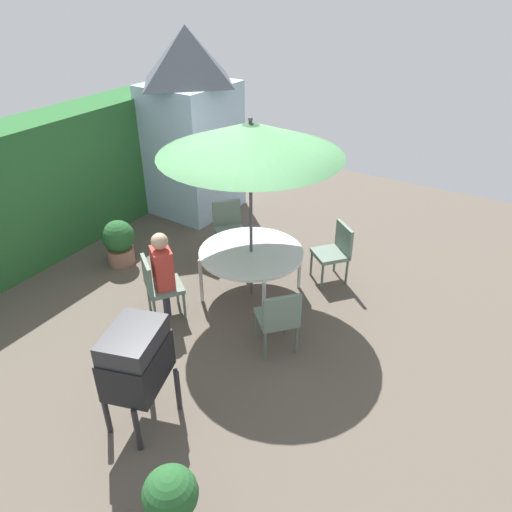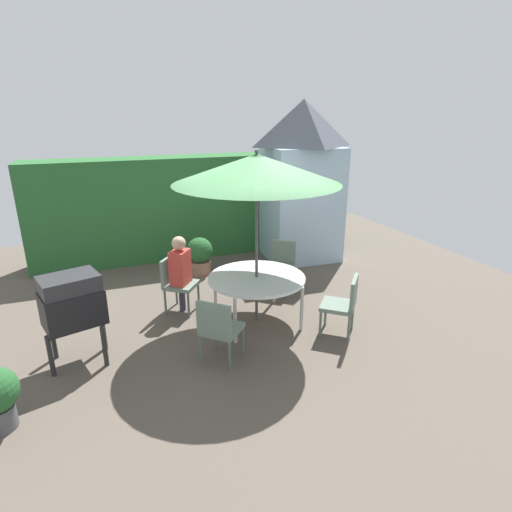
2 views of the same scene
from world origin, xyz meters
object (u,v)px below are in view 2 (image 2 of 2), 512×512
at_px(garden_shed, 301,180).
at_px(potted_plant_by_grill, 200,255).
at_px(bbq_grill, 72,302).
at_px(person_in_red, 180,265).
at_px(patio_table, 257,280).
at_px(chair_toward_hedge, 344,302).
at_px(patio_umbrella, 257,169).
at_px(chair_near_shed, 176,280).
at_px(chair_toward_house, 281,263).
at_px(chair_far_side, 219,327).

bearing_deg(garden_shed, potted_plant_by_grill, -173.85).
xyz_separation_m(bbq_grill, person_in_red, (1.53, 1.00, -0.06)).
distance_m(garden_shed, patio_table, 3.36).
distance_m(bbq_grill, chair_toward_hedge, 3.61).
xyz_separation_m(patio_umbrella, person_in_red, (-1.01, 0.74, -1.55)).
height_order(chair_near_shed, chair_toward_house, same).
bearing_deg(chair_toward_house, bbq_grill, -160.46).
bearing_deg(patio_table, chair_toward_house, 48.77).
distance_m(patio_umbrella, chair_toward_hedge, 2.24).
relative_size(chair_far_side, person_in_red, 0.71).
relative_size(bbq_grill, potted_plant_by_grill, 1.62).
bearing_deg(person_in_red, chair_near_shed, 143.62).
bearing_deg(garden_shed, chair_toward_house, -126.22).
height_order(patio_table, chair_far_side, chair_far_side).
bearing_deg(patio_umbrella, potted_plant_by_grill, 98.61).
relative_size(chair_far_side, chair_toward_hedge, 1.00).
bearing_deg(patio_table, chair_near_shed, 143.62).
bearing_deg(patio_table, garden_shed, 51.82).
distance_m(patio_table, potted_plant_by_grill, 2.31).
distance_m(patio_table, chair_near_shed, 1.35).
xyz_separation_m(chair_toward_hedge, person_in_red, (-2.01, 1.60, 0.26)).
height_order(bbq_grill, chair_far_side, bbq_grill).
distance_m(patio_umbrella, chair_far_side, 2.21).
relative_size(garden_shed, chair_toward_house, 3.70).
bearing_deg(potted_plant_by_grill, chair_toward_hedge, -66.68).
height_order(chair_toward_hedge, chair_toward_house, same).
height_order(patio_table, potted_plant_by_grill, potted_plant_by_grill).
distance_m(chair_near_shed, chair_far_side, 1.73).
relative_size(potted_plant_by_grill, person_in_red, 0.59).
height_order(bbq_grill, chair_near_shed, bbq_grill).
distance_m(patio_umbrella, person_in_red, 1.99).
bearing_deg(chair_toward_house, chair_far_side, -132.11).
distance_m(chair_near_shed, chair_toward_hedge, 2.66).
xyz_separation_m(patio_umbrella, chair_far_side, (-0.86, -0.92, -1.81)).
height_order(garden_shed, chair_toward_house, garden_shed).
bearing_deg(chair_near_shed, person_in_red, -36.38).
distance_m(patio_table, chair_toward_hedge, 1.33).
relative_size(chair_far_side, potted_plant_by_grill, 1.22).
bearing_deg(garden_shed, patio_table, -128.18).
bearing_deg(chair_toward_house, garden_shed, 53.78).
xyz_separation_m(bbq_grill, chair_near_shed, (1.47, 1.05, -0.33)).
bearing_deg(chair_toward_house, chair_toward_hedge, -84.44).
height_order(garden_shed, potted_plant_by_grill, garden_shed).
xyz_separation_m(bbq_grill, potted_plant_by_grill, (2.20, 2.52, -0.46)).
relative_size(bbq_grill, chair_near_shed, 1.33).
xyz_separation_m(garden_shed, chair_toward_house, (-1.15, -1.57, -1.18)).
relative_size(garden_shed, chair_far_side, 3.70).
xyz_separation_m(chair_toward_house, person_in_red, (-1.84, -0.20, 0.26)).
distance_m(garden_shed, chair_far_side, 4.62).
height_order(garden_shed, person_in_red, garden_shed).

